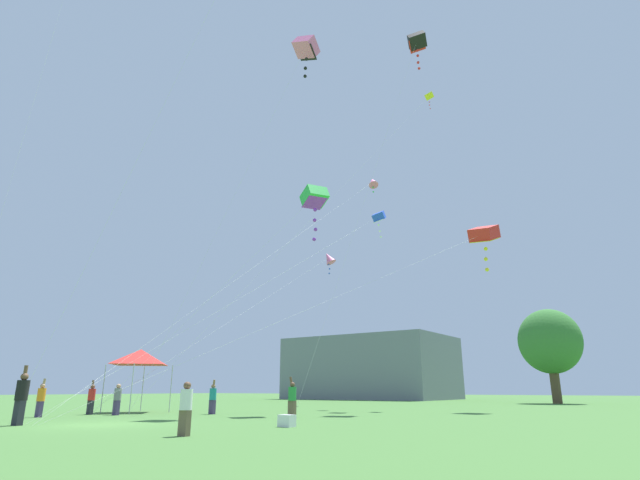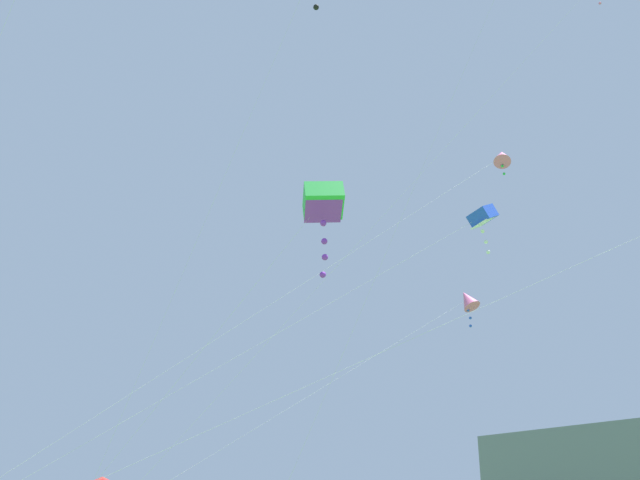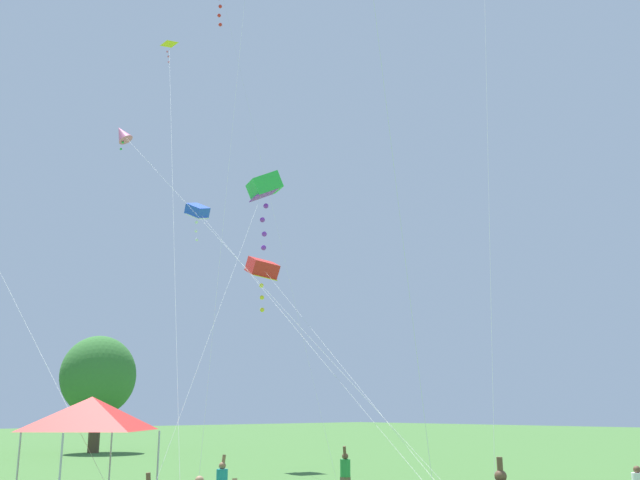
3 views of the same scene
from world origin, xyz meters
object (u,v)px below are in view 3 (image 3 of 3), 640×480
(person_green_shirt, at_px, (345,473))
(kite_green_box_6, at_px, (264,188))
(festival_tent, at_px, (91,414))
(kite_red_box_3, at_px, (262,269))
(kite_pink_diamond_0, at_px, (122,134))
(kite_yellow_delta_1, at_px, (169,47))
(kite_blue_box_2, at_px, (198,212))

(person_green_shirt, bearing_deg, kite_green_box_6, -97.39)
(festival_tent, height_order, kite_red_box_3, kite_red_box_3)
(kite_green_box_6, bearing_deg, kite_red_box_3, 51.72)
(kite_pink_diamond_0, bearing_deg, festival_tent, -117.66)
(kite_yellow_delta_1, distance_m, kite_green_box_6, 18.28)
(kite_blue_box_2, bearing_deg, kite_green_box_6, -97.94)
(person_green_shirt, bearing_deg, kite_yellow_delta_1, -121.40)
(kite_pink_diamond_0, bearing_deg, kite_blue_box_2, -57.40)
(kite_blue_box_2, height_order, kite_green_box_6, kite_blue_box_2)
(festival_tent, distance_m, kite_blue_box_2, 17.82)
(festival_tent, height_order, kite_yellow_delta_1, kite_yellow_delta_1)
(person_green_shirt, height_order, kite_pink_diamond_0, kite_pink_diamond_0)
(kite_yellow_delta_1, bearing_deg, person_green_shirt, -94.44)
(kite_red_box_3, bearing_deg, kite_green_box_6, -128.28)
(kite_yellow_delta_1, height_order, kite_green_box_6, kite_yellow_delta_1)
(festival_tent, bearing_deg, person_green_shirt, 5.11)
(person_green_shirt, xyz_separation_m, kite_red_box_3, (6.02, 12.71, 10.21))
(person_green_shirt, distance_m, kite_yellow_delta_1, 29.24)
(person_green_shirt, bearing_deg, kite_pink_diamond_0, -105.60)
(kite_pink_diamond_0, bearing_deg, kite_yellow_delta_1, 33.34)
(kite_pink_diamond_0, distance_m, kite_blue_box_2, 6.44)
(kite_yellow_delta_1, relative_size, kite_green_box_6, 1.96)
(kite_red_box_3, bearing_deg, kite_pink_diamond_0, 173.00)
(kite_blue_box_2, bearing_deg, kite_red_box_3, 23.14)
(kite_red_box_3, bearing_deg, kite_yellow_delta_1, 141.71)
(kite_pink_diamond_0, xyz_separation_m, kite_green_box_6, (1.52, -10.28, -5.03))
(person_green_shirt, xyz_separation_m, kite_green_box_6, (-1.25, 3.51, 11.48))
(kite_pink_diamond_0, height_order, kite_yellow_delta_1, kite_yellow_delta_1)
(person_green_shirt, relative_size, kite_green_box_6, 0.14)
(person_green_shirt, bearing_deg, kite_blue_box_2, -115.00)
(kite_blue_box_2, height_order, kite_red_box_3, kite_blue_box_2)
(festival_tent, bearing_deg, kite_green_box_6, 25.68)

